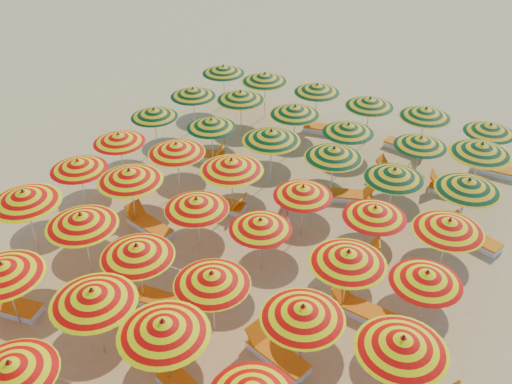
# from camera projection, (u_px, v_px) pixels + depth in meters

# --- Properties ---
(ground) EXTENTS (120.00, 120.00, 0.00)m
(ground) POSITION_uv_depth(u_px,v_px,m) (248.00, 242.00, 17.89)
(ground) COLOR tan
(ground) RESTS_ON ground
(umbrella_2) EXTENTS (2.13, 2.13, 2.05)m
(umbrella_2) POSITION_uv_depth(u_px,v_px,m) (10.00, 368.00, 11.64)
(umbrella_2) COLOR silver
(umbrella_2) RESTS_ON ground
(umbrella_7) EXTENTS (2.13, 2.13, 2.13)m
(umbrella_7) POSITION_uv_depth(u_px,v_px,m) (3.00, 270.00, 14.03)
(umbrella_7) COLOR silver
(umbrella_7) RESTS_ON ground
(umbrella_8) EXTENTS (2.07, 2.07, 2.19)m
(umbrella_8) POSITION_uv_depth(u_px,v_px,m) (93.00, 296.00, 13.19)
(umbrella_8) COLOR silver
(umbrella_8) RESTS_ON ground
(umbrella_9) EXTENTS (2.51, 2.51, 2.21)m
(umbrella_9) POSITION_uv_depth(u_px,v_px,m) (163.00, 327.00, 12.37)
(umbrella_9) COLOR silver
(umbrella_9) RESTS_ON ground
(umbrella_12) EXTENTS (2.29, 2.29, 2.22)m
(umbrella_12) POSITION_uv_depth(u_px,v_px,m) (24.00, 197.00, 16.52)
(umbrella_12) COLOR silver
(umbrella_12) RESTS_ON ground
(umbrella_13) EXTENTS (2.34, 2.34, 2.14)m
(umbrella_13) POSITION_uv_depth(u_px,v_px,m) (81.00, 220.00, 15.71)
(umbrella_13) COLOR silver
(umbrella_13) RESTS_ON ground
(umbrella_14) EXTENTS (2.07, 2.07, 2.08)m
(umbrella_14) POSITION_uv_depth(u_px,v_px,m) (137.00, 251.00, 14.70)
(umbrella_14) COLOR silver
(umbrella_14) RESTS_ON ground
(umbrella_15) EXTENTS (2.40, 2.40, 2.05)m
(umbrella_15) POSITION_uv_depth(u_px,v_px,m) (212.00, 278.00, 13.87)
(umbrella_15) COLOR silver
(umbrella_15) RESTS_ON ground
(umbrella_16) EXTENTS (2.40, 2.40, 2.10)m
(umbrella_16) POSITION_uv_depth(u_px,v_px,m) (303.00, 312.00, 12.87)
(umbrella_16) COLOR silver
(umbrella_16) RESTS_ON ground
(umbrella_17) EXTENTS (2.09, 2.09, 2.16)m
(umbrella_17) POSITION_uv_depth(u_px,v_px,m) (402.00, 344.00, 12.05)
(umbrella_17) COLOR silver
(umbrella_17) RESTS_ON ground
(umbrella_18) EXTENTS (2.21, 2.21, 1.97)m
(umbrella_18) POSITION_uv_depth(u_px,v_px,m) (78.00, 165.00, 18.44)
(umbrella_18) COLOR silver
(umbrella_18) RESTS_ON ground
(umbrella_19) EXTENTS (2.39, 2.39, 2.18)m
(umbrella_19) POSITION_uv_depth(u_px,v_px,m) (129.00, 175.00, 17.56)
(umbrella_19) COLOR silver
(umbrella_19) RESTS_ON ground
(umbrella_20) EXTENTS (2.53, 2.53, 2.03)m
(umbrella_20) POSITION_uv_depth(u_px,v_px,m) (196.00, 204.00, 16.53)
(umbrella_20) COLOR silver
(umbrella_20) RESTS_ON ground
(umbrella_21) EXTENTS (2.36, 2.36, 1.90)m
(umbrella_21) POSITION_uv_depth(u_px,v_px,m) (261.00, 224.00, 15.90)
(umbrella_21) COLOR silver
(umbrella_21) RESTS_ON ground
(umbrella_22) EXTENTS (2.58, 2.58, 2.14)m
(umbrella_22) POSITION_uv_depth(u_px,v_px,m) (348.00, 257.00, 14.41)
(umbrella_22) COLOR silver
(umbrella_22) RESTS_ON ground
(umbrella_23) EXTENTS (2.32, 2.32, 1.93)m
(umbrella_23) POSITION_uv_depth(u_px,v_px,m) (427.00, 277.00, 14.06)
(umbrella_23) COLOR silver
(umbrella_23) RESTS_ON ground
(umbrella_24) EXTENTS (2.24, 2.24, 1.94)m
(umbrella_24) POSITION_uv_depth(u_px,v_px,m) (119.00, 138.00, 20.00)
(umbrella_24) COLOR silver
(umbrella_24) RESTS_ON ground
(umbrella_25) EXTENTS (2.17, 2.17, 2.07)m
(umbrella_25) POSITION_uv_depth(u_px,v_px,m) (176.00, 148.00, 19.17)
(umbrella_25) COLOR silver
(umbrella_25) RESTS_ON ground
(umbrella_26) EXTENTS (2.19, 2.19, 2.19)m
(umbrella_26) POSITION_uv_depth(u_px,v_px,m) (231.00, 165.00, 18.07)
(umbrella_26) COLOR silver
(umbrella_26) RESTS_ON ground
(umbrella_27) EXTENTS (2.42, 2.42, 1.94)m
(umbrella_27) POSITION_uv_depth(u_px,v_px,m) (303.00, 191.00, 17.23)
(umbrella_27) COLOR silver
(umbrella_27) RESTS_ON ground
(umbrella_28) EXTENTS (2.19, 2.19, 1.96)m
(umbrella_28) POSITION_uv_depth(u_px,v_px,m) (375.00, 212.00, 16.29)
(umbrella_28) COLOR silver
(umbrella_28) RESTS_ON ground
(umbrella_29) EXTENTS (2.40, 2.40, 2.09)m
(umbrella_29) POSITION_uv_depth(u_px,v_px,m) (449.00, 225.00, 15.59)
(umbrella_29) COLOR silver
(umbrella_29) RESTS_ON ground
(umbrella_30) EXTENTS (2.02, 2.02, 1.90)m
(umbrella_30) POSITION_uv_depth(u_px,v_px,m) (154.00, 113.00, 21.73)
(umbrella_30) COLOR silver
(umbrella_30) RESTS_ON ground
(umbrella_31) EXTENTS (2.37, 2.37, 1.95)m
(umbrella_31) POSITION_uv_depth(u_px,v_px,m) (211.00, 123.00, 20.92)
(umbrella_31) COLOR silver
(umbrella_31) RESTS_ON ground
(umbrella_32) EXTENTS (2.23, 2.23, 2.17)m
(umbrella_32) POSITION_uv_depth(u_px,v_px,m) (271.00, 135.00, 19.73)
(umbrella_32) COLOR silver
(umbrella_32) RESTS_ON ground
(umbrella_33) EXTENTS (2.30, 2.30, 2.09)m
(umbrella_33) POSITION_uv_depth(u_px,v_px,m) (334.00, 152.00, 18.90)
(umbrella_33) COLOR silver
(umbrella_33) RESTS_ON ground
(umbrella_34) EXTENTS (2.45, 2.45, 2.04)m
(umbrella_34) POSITION_uv_depth(u_px,v_px,m) (394.00, 174.00, 17.88)
(umbrella_34) COLOR silver
(umbrella_34) RESTS_ON ground
(umbrella_35) EXTENTS (2.11, 2.11, 2.12)m
(umbrella_35) POSITION_uv_depth(u_px,v_px,m) (469.00, 185.00, 17.22)
(umbrella_35) COLOR silver
(umbrella_35) RESTS_ON ground
(umbrella_36) EXTENTS (1.94, 1.94, 1.96)m
(umbrella_36) POSITION_uv_depth(u_px,v_px,m) (193.00, 92.00, 23.20)
(umbrella_36) COLOR silver
(umbrella_36) RESTS_ON ground
(umbrella_37) EXTENTS (2.33, 2.33, 2.07)m
(umbrella_37) POSITION_uv_depth(u_px,v_px,m) (241.00, 96.00, 22.67)
(umbrella_37) COLOR silver
(umbrella_37) RESTS_ON ground
(umbrella_38) EXTENTS (2.53, 2.53, 2.05)m
(umbrella_38) POSITION_uv_depth(u_px,v_px,m) (295.00, 110.00, 21.62)
(umbrella_38) COLOR silver
(umbrella_38) RESTS_ON ground
(umbrella_39) EXTENTS (2.43, 2.43, 1.98)m
(umbrella_39) POSITION_uv_depth(u_px,v_px,m) (348.00, 128.00, 20.54)
(umbrella_39) COLOR silver
(umbrella_39) RESTS_ON ground
(umbrella_40) EXTENTS (2.08, 2.08, 1.95)m
(umbrella_40) POSITION_uv_depth(u_px,v_px,m) (421.00, 142.00, 19.77)
(umbrella_40) COLOR silver
(umbrella_40) RESTS_ON ground
(umbrella_41) EXTENTS (2.76, 2.76, 2.22)m
(umbrella_41) POSITION_uv_depth(u_px,v_px,m) (481.00, 149.00, 18.87)
(umbrella_41) COLOR silver
(umbrella_41) RESTS_ON ground
(umbrella_42) EXTENTS (2.04, 2.04, 2.00)m
(umbrella_42) POSITION_uv_depth(u_px,v_px,m) (223.00, 69.00, 25.14)
(umbrella_42) COLOR silver
(umbrella_42) RESTS_ON ground
(umbrella_43) EXTENTS (2.39, 2.39, 2.11)m
(umbrella_43) POSITION_uv_depth(u_px,v_px,m) (265.00, 77.00, 24.13)
(umbrella_43) COLOR silver
(umbrella_43) RESTS_ON ground
(umbrella_44) EXTENTS (2.45, 2.45, 2.03)m
(umbrella_44) POSITION_uv_depth(u_px,v_px,m) (317.00, 88.00, 23.38)
(umbrella_44) COLOR silver
(umbrella_44) RESTS_ON ground
(umbrella_45) EXTENTS (2.21, 2.21, 2.06)m
(umbrella_45) POSITION_uv_depth(u_px,v_px,m) (370.00, 102.00, 22.21)
(umbrella_45) COLOR silver
(umbrella_45) RESTS_ON ground
(umbrella_46) EXTENTS (2.29, 2.29, 2.08)m
(umbrella_46) POSITION_uv_depth(u_px,v_px,m) (426.00, 113.00, 21.40)
(umbrella_46) COLOR silver
(umbrella_46) RESTS_ON ground
(umbrella_47) EXTENTS (2.30, 2.30, 1.94)m
(umbrella_47) POSITION_uv_depth(u_px,v_px,m) (490.00, 128.00, 20.60)
(umbrella_47) COLOR silver
(umbrella_47) RESTS_ON ground
(lounger_5) EXTENTS (1.81, 0.90, 0.69)m
(lounger_5) POSITION_uv_depth(u_px,v_px,m) (9.00, 306.00, 15.37)
(lounger_5) COLOR white
(lounger_5) RESTS_ON ground
(lounger_9) EXTENTS (1.79, 0.80, 0.69)m
(lounger_9) POSITION_uv_depth(u_px,v_px,m) (165.00, 302.00, 15.50)
(lounger_9) COLOR white
(lounger_9) RESTS_ON ground
(lounger_10) EXTENTS (1.83, 1.04, 0.69)m
(lounger_10) POSITION_uv_depth(u_px,v_px,m) (276.00, 355.00, 14.00)
(lounger_10) COLOR white
(lounger_10) RESTS_ON ground
(lounger_12) EXTENTS (1.82, 0.96, 0.69)m
(lounger_12) POSITION_uv_depth(u_px,v_px,m) (149.00, 225.00, 18.37)
(lounger_12) COLOR white
(lounger_12) RESTS_ON ground
(lounger_13) EXTENTS (1.78, 0.75, 0.69)m
(lounger_13) POSITION_uv_depth(u_px,v_px,m) (361.00, 310.00, 15.25)
(lounger_13) COLOR white
(lounger_13) RESTS_ON ground
(lounger_14) EXTENTS (1.78, 0.75, 0.69)m
(lounger_14) POSITION_uv_depth(u_px,v_px,m) (222.00, 204.00, 19.34)
(lounger_14) COLOR white
(lounger_14) RESTS_ON ground
(lounger_15) EXTENTS (1.83, 1.14, 0.69)m
(lounger_15) POSITION_uv_depth(u_px,v_px,m) (351.00, 253.00, 17.21)
(lounger_15) COLOR white
(lounger_15) RESTS_ON ground
(lounger_16) EXTENTS (1.83, 1.15, 0.69)m
(lounger_16) POSITION_uv_depth(u_px,v_px,m) (204.00, 155.00, 22.09)
(lounger_16) COLOR white
(lounger_16) RESTS_ON ground
(lounger_17) EXTENTS (1.83, 1.15, 0.69)m
(lounger_17) POSITION_uv_depth(u_px,v_px,m) (349.00, 196.00, 19.77)
(lounger_17) COLOR white
(lounger_17) RESTS_ON ground
(lounger_18) EXTENTS (1.83, 1.12, 0.69)m
(lounger_18) POSITION_uv_depth(u_px,v_px,m) (472.00, 238.00, 17.83)
(lounger_18) COLOR white
(lounger_18) RESTS_ON ground
(lounger_19) EXTENTS (1.79, 0.78, 0.69)m
(lounger_19) POSITION_uv_depth(u_px,v_px,m) (398.00, 175.00, 20.89)
(lounger_19) COLOR white
(lounger_19) RESTS_ON ground
(lounger_20) EXTENTS (1.80, 0.83, 0.69)m
(lounger_20) POSITION_uv_depth(u_px,v_px,m) (452.00, 190.00, 20.09)
(lounger_20) COLOR white
(lounger_20) RESTS_ON ground
(lounger_21) EXTENTS (1.80, 0.85, 0.69)m
(lounger_21) POSITION_uv_depth(u_px,v_px,m) (324.00, 129.00, 23.92)
(lounger_21) COLOR white
(lounger_21) RESTS_ON ground
(lounger_22) EXTENTS (1.81, 0.91, 0.69)m
(lounger_22) POSITION_uv_depth(u_px,v_px,m) (407.00, 147.00, 22.61)
(lounger_22) COLOR white
(lounger_22) RESTS_ON ground
(lounger_23) EXTENTS (1.75, 0.63, 0.69)m
(lounger_23) POSITION_uv_depth(u_px,v_px,m) (494.00, 170.00, 21.21)
(lounger_23) COLOR white
(lounger_23) RESTS_ON ground
(beachgoer_a) EXTENTS (0.54, 0.63, 1.47)m
(beachgoer_a) POSITION_uv_depth(u_px,v_px,m) (283.00, 218.00, 17.73)
(beachgoer_a) COLOR tan
(beachgoer_a) RESTS_ON ground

